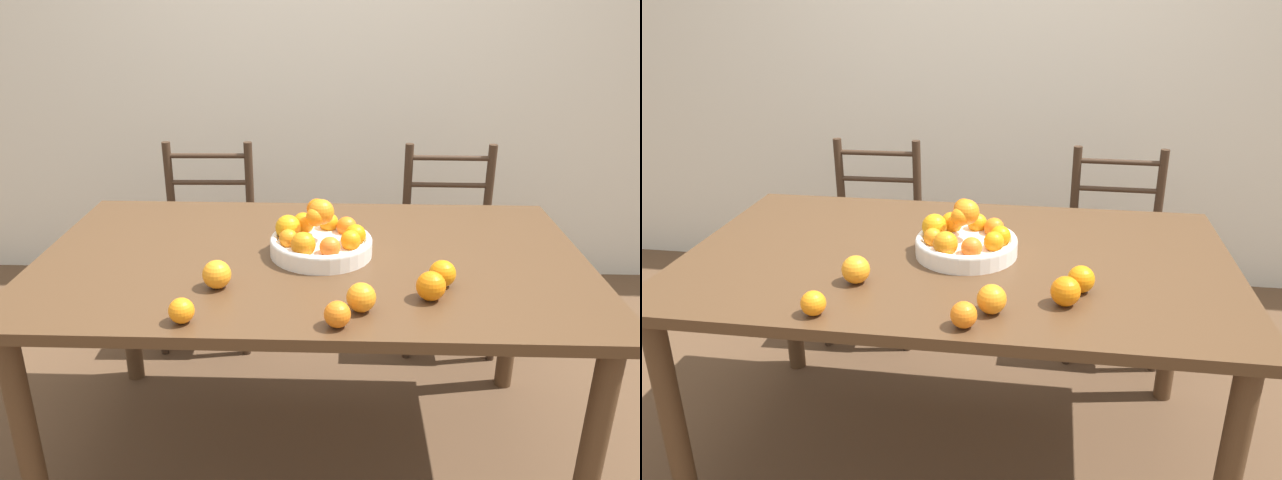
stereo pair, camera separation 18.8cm
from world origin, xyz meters
The scene contains 12 objects.
ground_plane centered at (0.00, 0.00, 0.00)m, with size 12.00×12.00×0.00m, color brown.
wall_back centered at (0.00, 1.59, 1.30)m, with size 8.00×0.06×2.60m.
dining_table centered at (0.00, 0.00, 0.69)m, with size 1.74×1.03×0.78m.
fruit_bowl centered at (0.03, 0.01, 0.83)m, with size 0.33×0.33×0.18m.
orange_loose_0 centered at (-0.26, -0.24, 0.82)m, with size 0.08×0.08×0.08m.
orange_loose_1 centered at (0.38, -0.20, 0.82)m, with size 0.08×0.08×0.08m.
orange_loose_2 centered at (0.15, -0.36, 0.82)m, with size 0.08×0.08×0.08m.
orange_loose_3 centered at (-0.31, -0.44, 0.81)m, with size 0.07×0.07×0.07m.
orange_loose_4 centered at (0.09, -0.45, 0.81)m, with size 0.07×0.07×0.07m.
orange_loose_5 centered at (0.34, -0.29, 0.82)m, with size 0.08×0.08×0.08m.
chair_left centered at (-0.53, 0.85, 0.45)m, with size 0.43×0.41×0.91m.
chair_right centered at (0.59, 0.85, 0.45)m, with size 0.42×0.40×0.91m.
Camera 1 is at (0.09, -1.83, 1.58)m, focal length 35.00 mm.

